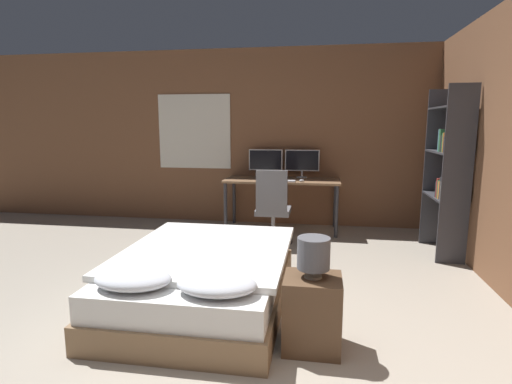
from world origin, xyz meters
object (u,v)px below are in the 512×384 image
at_px(bedside_lamp, 314,254).
at_px(desk, 282,185).
at_px(keyboard, 280,181).
at_px(computer_mouse, 302,181).
at_px(monitor_left, 266,161).
at_px(office_chair, 273,215).
at_px(bed, 204,278).
at_px(nightstand, 312,313).
at_px(bookshelf, 449,166).
at_px(monitor_right, 302,162).

distance_m(bedside_lamp, desk, 3.21).
distance_m(keyboard, computer_mouse, 0.30).
xyz_separation_m(monitor_left, office_chair, (0.23, -0.94, -0.62)).
xyz_separation_m(bed, computer_mouse, (0.72, 2.38, 0.54)).
distance_m(nightstand, bedside_lamp, 0.43).
relative_size(office_chair, bookshelf, 0.50).
height_order(bedside_lamp, desk, bedside_lamp).
height_order(office_chair, bookshelf, bookshelf).
bearing_deg(desk, monitor_left, 139.15).
height_order(bedside_lamp, office_chair, office_chair).
bearing_deg(keyboard, office_chair, -96.02).
bearing_deg(computer_mouse, desk, 141.64).
bearing_deg(bed, keyboard, 80.07).
height_order(bed, monitor_left, monitor_left).
bearing_deg(office_chair, bookshelf, -4.23).
bearing_deg(desk, bookshelf, -22.90).
relative_size(bed, bookshelf, 0.97).
bearing_deg(keyboard, bookshelf, -17.00).
bearing_deg(keyboard, bedside_lamp, -79.83).
height_order(nightstand, office_chair, office_chair).
height_order(keyboard, bookshelf, bookshelf).
bearing_deg(monitor_left, keyboard, -59.79).
distance_m(bed, monitor_left, 2.96).
xyz_separation_m(monitor_right, office_chair, (-0.33, -0.94, -0.62)).
bearing_deg(bedside_lamp, monitor_left, 103.27).
bearing_deg(office_chair, bed, -100.87).
bearing_deg(bed, nightstand, -30.19).
bearing_deg(bookshelf, office_chair, 175.77).
bearing_deg(nightstand, bookshelf, 56.85).
height_order(bedside_lamp, computer_mouse, bedside_lamp).
bearing_deg(computer_mouse, bedside_lamp, -85.59).
distance_m(bed, monitor_right, 3.04).
distance_m(office_chair, bookshelf, 2.20).
bearing_deg(bookshelf, bedside_lamp, -123.15).
bearing_deg(monitor_right, bedside_lamp, -85.84).
bearing_deg(bedside_lamp, bed, 149.81).
relative_size(bedside_lamp, bookshelf, 0.14).
bearing_deg(desk, bed, -99.05).
bearing_deg(bed, computer_mouse, 73.26).
xyz_separation_m(nightstand, bedside_lamp, (0.00, 0.00, 0.43)).
height_order(monitor_left, keyboard, monitor_left).
height_order(monitor_right, computer_mouse, monitor_right).
bearing_deg(desk, nightstand, -80.57).
bearing_deg(bookshelf, desk, 157.10).
relative_size(nightstand, monitor_right, 1.01).
relative_size(desk, keyboard, 4.00).
bearing_deg(computer_mouse, monitor_right, 92.57).
height_order(bed, desk, desk).
relative_size(bed, monitor_left, 3.76).
distance_m(bed, bedside_lamp, 1.18).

